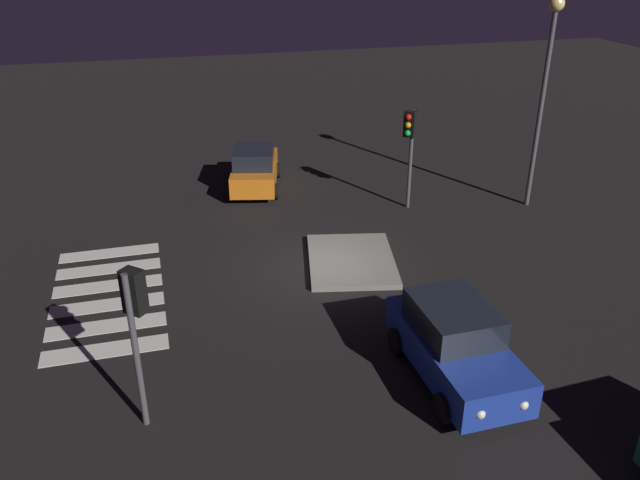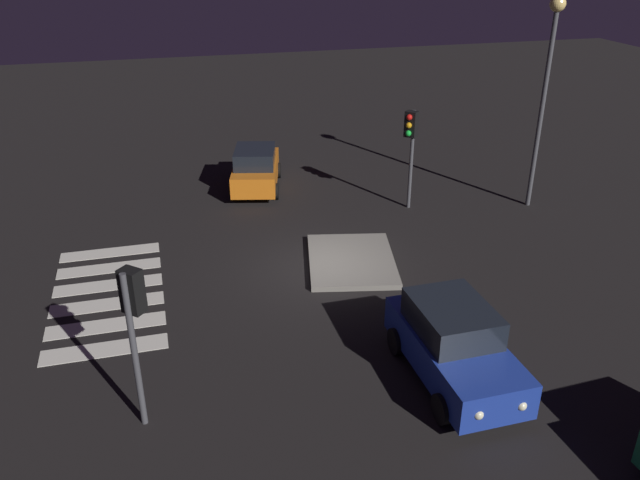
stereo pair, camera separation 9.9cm
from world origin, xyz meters
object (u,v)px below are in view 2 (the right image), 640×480
Objects in this scene: traffic_light_east at (134,310)px; street_lamp at (548,69)px; traffic_island at (351,260)px; traffic_light_west at (411,136)px; car_blue at (454,344)px; car_orange at (256,168)px.

street_lamp reaches higher than traffic_light_east.
street_lamp is (-2.91, 8.23, 5.21)m from traffic_island.
street_lamp is (0.89, 4.77, 2.38)m from traffic_light_west.
street_lamp reaches higher than traffic_island.
traffic_light_east reaches higher than traffic_island.
street_lamp reaches higher than car_blue.
car_orange is at bearing -114.37° from street_lamp.
car_orange is at bearing -171.12° from car_blue.
traffic_light_west reaches higher than traffic_island.
street_lamp is at bearing 128.98° from traffic_light_west.
traffic_island is 1.08× the size of traffic_light_west.
car_blue is (6.26, 0.54, 0.84)m from traffic_island.
traffic_light_east is (13.37, -4.76, 1.96)m from car_orange.
car_orange reaches higher than traffic_island.
traffic_island is 10.16m from street_lamp.
traffic_island is 0.54× the size of street_lamp.
traffic_light_east is at bearing 3.58° from traffic_light_west.
traffic_light_west is (-9.70, 10.04, 0.08)m from traffic_light_east.
car_orange is at bearing -166.28° from traffic_island.
car_blue is at bearing 4.94° from traffic_island.
traffic_light_east is at bearing 174.21° from car_orange.
traffic_light_west is (3.66, 5.28, 2.04)m from car_orange.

